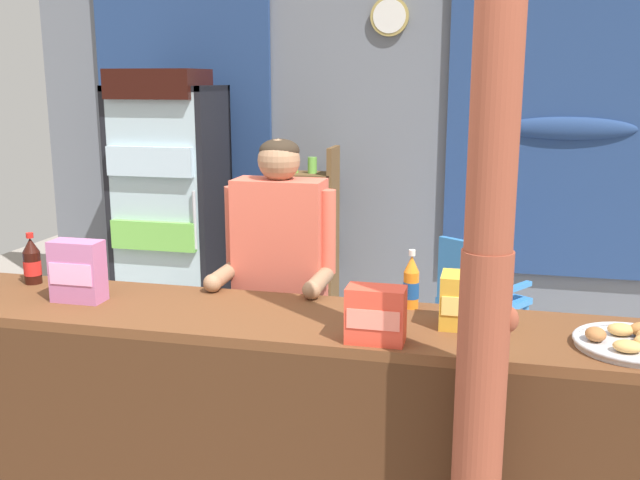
{
  "coord_description": "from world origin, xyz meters",
  "views": [
    {
      "loc": [
        0.92,
        -2.1,
        1.82
      ],
      "look_at": [
        0.17,
        0.98,
        1.12
      ],
      "focal_mm": 40.41,
      "sensor_mm": 36.0,
      "label": 1
    }
  ],
  "objects": [
    {
      "name": "snack_box_choco_powder",
      "position": [
        0.84,
        0.49,
        1.03
      ],
      "size": [
        0.16,
        0.16,
        0.2
      ],
      "color": "gold",
      "rests_on": "stall_counter"
    },
    {
      "name": "soda_bottle_cola",
      "position": [
        -1.07,
        0.63,
        1.03
      ],
      "size": [
        0.08,
        0.08,
        0.23
      ],
      "color": "black",
      "rests_on": "stall_counter"
    },
    {
      "name": "snack_box_crackers",
      "position": [
        0.55,
        0.25,
        1.03
      ],
      "size": [
        0.2,
        0.12,
        0.2
      ],
      "color": "#E5422D",
      "rests_on": "stall_counter"
    },
    {
      "name": "shopkeeper",
      "position": [
        -0.01,
        0.96,
        0.99
      ],
      "size": [
        0.52,
        0.42,
        1.57
      ],
      "color": "#28282D",
      "rests_on": "ground"
    },
    {
      "name": "bottle_shelf_rack",
      "position": [
        -0.41,
        2.89,
        0.7
      ],
      "size": [
        0.48,
        0.28,
        1.36
      ],
      "color": "brown",
      "rests_on": "ground"
    },
    {
      "name": "plastic_lawn_chair",
      "position": [
        0.86,
        2.38,
        0.49
      ],
      "size": [
        0.61,
        0.61,
        0.86
      ],
      "color": "#3884D6",
      "rests_on": "ground"
    },
    {
      "name": "timber_post",
      "position": [
        0.92,
        0.03,
        1.27
      ],
      "size": [
        0.18,
        0.16,
        2.66
      ],
      "color": "brown",
      "rests_on": "ground"
    },
    {
      "name": "drink_fridge",
      "position": [
        -1.34,
        2.62,
        1.04
      ],
      "size": [
        0.74,
        0.61,
        1.9
      ],
      "color": "black",
      "rests_on": "ground"
    },
    {
      "name": "soda_bottle_orange_soda",
      "position": [
        0.62,
        0.67,
        1.03
      ],
      "size": [
        0.06,
        0.06,
        0.24
      ],
      "color": "orange",
      "rests_on": "stall_counter"
    },
    {
      "name": "ground_plane",
      "position": [
        0.0,
        1.28,
        0.0
      ],
      "size": [
        8.29,
        8.29,
        0.0
      ],
      "primitive_type": "plane",
      "color": "gray"
    },
    {
      "name": "snack_box_wafer",
      "position": [
        -0.72,
        0.44,
        1.06
      ],
      "size": [
        0.21,
        0.11,
        0.25
      ],
      "color": "#B76699",
      "rests_on": "stall_counter"
    },
    {
      "name": "pastry_tray",
      "position": [
        1.41,
        0.4,
        0.95
      ],
      "size": [
        0.4,
        0.4,
        0.07
      ],
      "color": "#BCBCC1",
      "rests_on": "stall_counter"
    },
    {
      "name": "back_wall_curtained",
      "position": [
        0.01,
        3.23,
        1.42
      ],
      "size": [
        5.32,
        0.22,
        2.78
      ],
      "color": "slate",
      "rests_on": "ground"
    },
    {
      "name": "stall_counter",
      "position": [
        0.13,
        0.34,
        0.58
      ],
      "size": [
        3.2,
        0.58,
        0.93
      ],
      "color": "brown",
      "rests_on": "ground"
    }
  ]
}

